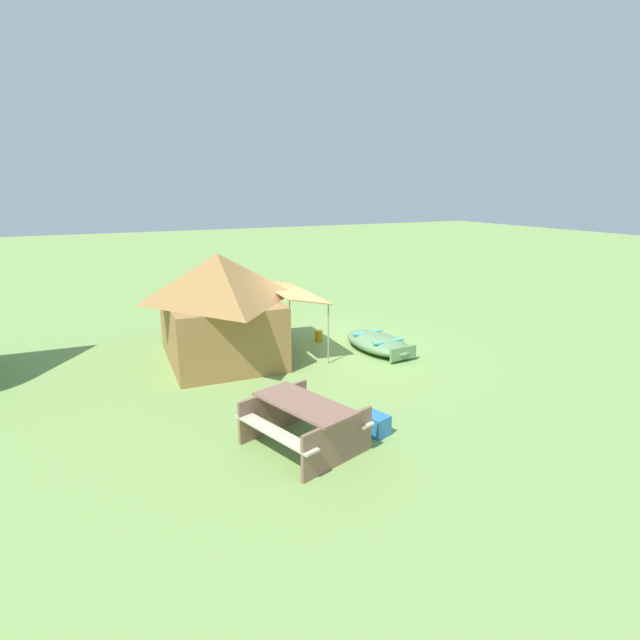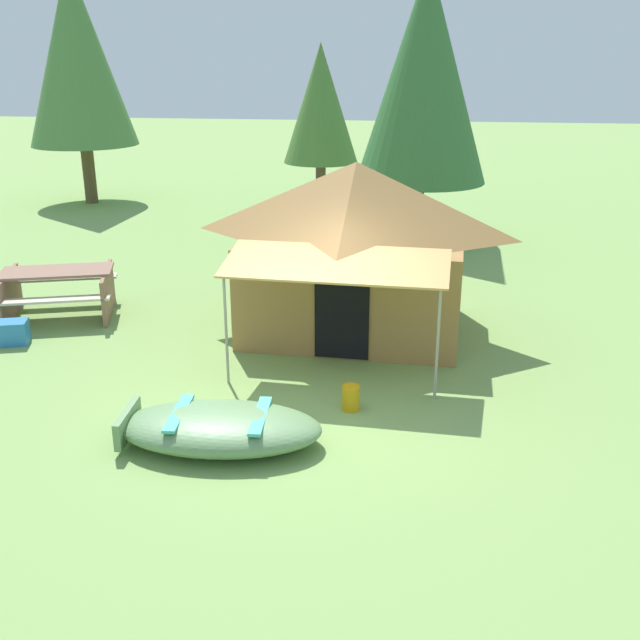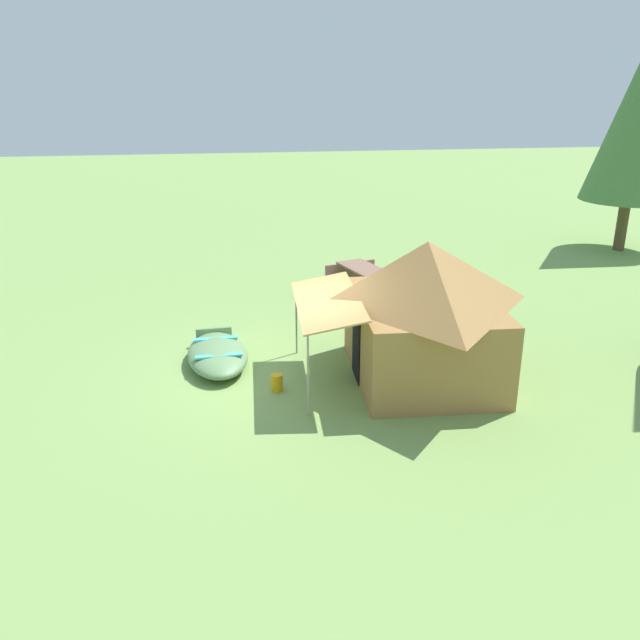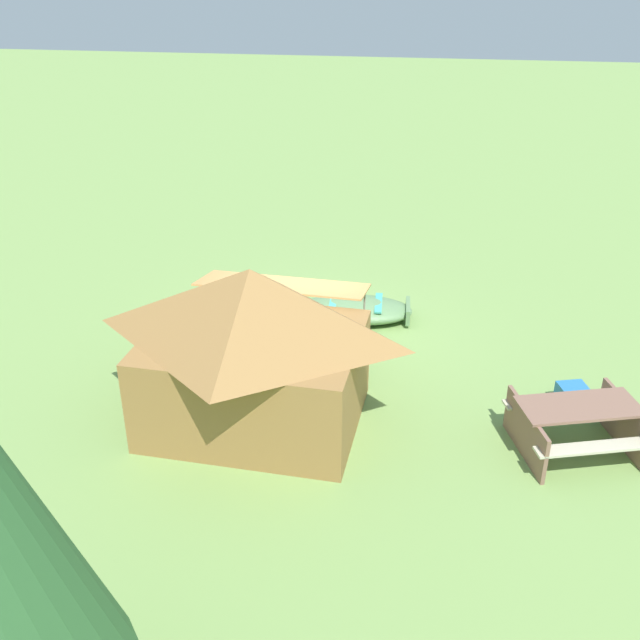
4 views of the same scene
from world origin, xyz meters
name	(u,v)px [view 1 (image 1 of 4)]	position (x,y,z in m)	size (l,w,h in m)	color
ground_plane	(323,350)	(0.00, 0.00, 0.00)	(80.00, 80.00, 0.00)	#7A9F52
beached_rowboat	(378,343)	(-0.70, -1.25, 0.21)	(2.32, 1.29, 0.41)	#638A58
canvas_cabin_tent	(220,305)	(0.46, 2.53, 1.35)	(3.60, 3.84, 2.60)	#9E703D
picnic_table	(304,419)	(-4.38, 2.53, 0.49)	(2.10, 1.91, 0.78)	#855F4D
cooler_box	(375,424)	(-4.52, 1.27, 0.18)	(0.45, 0.34, 0.35)	#2B74B5
fuel_can	(319,336)	(0.66, -0.22, 0.16)	(0.21, 0.21, 0.31)	orange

